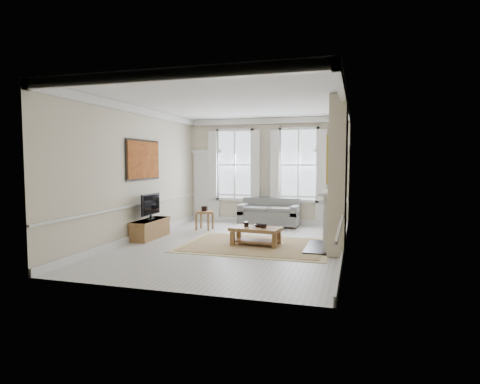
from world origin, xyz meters
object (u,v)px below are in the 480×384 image
(side_table, at_px, (205,215))
(coffee_table, at_px, (256,231))
(sofa, at_px, (269,214))
(tv_stand, at_px, (150,229))

(side_table, distance_m, coffee_table, 2.67)
(sofa, bearing_deg, side_table, -143.47)
(side_table, height_order, tv_stand, side_table)
(side_table, height_order, coffee_table, side_table)
(coffee_table, xyz_separation_m, tv_stand, (-2.88, 0.11, -0.11))
(side_table, relative_size, tv_stand, 0.42)
(sofa, bearing_deg, coffee_table, -84.00)
(sofa, relative_size, side_table, 3.19)
(coffee_table, bearing_deg, side_table, 145.55)
(tv_stand, bearing_deg, sofa, 48.59)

